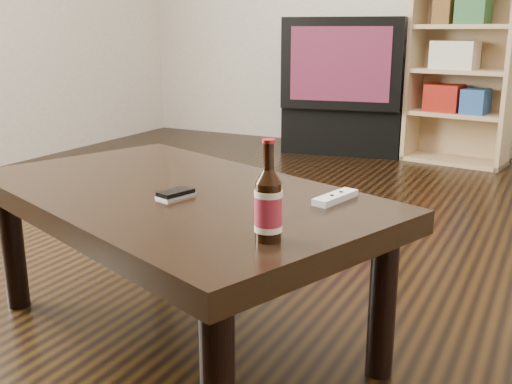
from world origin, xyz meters
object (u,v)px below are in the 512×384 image
at_px(remote, 335,197).
at_px(phone, 176,194).
at_px(tv_stand, 343,128).
at_px(tv, 346,62).
at_px(coffee_table, 175,209).
at_px(beer_bottle, 268,206).
at_px(bookshelf, 462,67).

bearing_deg(remote, phone, -145.31).
distance_m(tv_stand, phone, 3.15).
bearing_deg(remote, tv, 121.39).
relative_size(phone, remote, 0.68).
bearing_deg(remote, coffee_table, -155.42).
xyz_separation_m(tv_stand, beer_bottle, (0.96, -3.29, 0.37)).
distance_m(coffee_table, beer_bottle, 0.53).
xyz_separation_m(beer_bottle, remote, (0.02, 0.36, -0.07)).
height_order(tv_stand, phone, phone).
bearing_deg(beer_bottle, tv_stand, 106.28).
height_order(tv_stand, bookshelf, bookshelf).
height_order(tv_stand, remote, remote).
bearing_deg(beer_bottle, bookshelf, 92.10).
height_order(tv, bookshelf, bookshelf).
distance_m(bookshelf, remote, 2.93).
bearing_deg(beer_bottle, phone, 152.25).
bearing_deg(beer_bottle, remote, 86.42).
bearing_deg(phone, tv_stand, 115.74).
distance_m(bookshelf, beer_bottle, 3.29).
xyz_separation_m(beer_bottle, phone, (-0.38, 0.20, -0.07)).
distance_m(bookshelf, coffee_table, 3.04).
distance_m(coffee_table, phone, 0.11).
xyz_separation_m(bookshelf, coffee_table, (-0.32, -3.01, -0.26)).
relative_size(beer_bottle, phone, 1.96).
bearing_deg(phone, coffee_table, 143.67).
bearing_deg(tv, remote, -80.86).
relative_size(bookshelf, coffee_table, 0.89).
relative_size(bookshelf, beer_bottle, 5.71).
xyz_separation_m(bookshelf, beer_bottle, (0.12, -3.28, -0.12)).
relative_size(bookshelf, phone, 11.18).
height_order(tv, beer_bottle, tv).
bearing_deg(coffee_table, tv_stand, 99.83).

